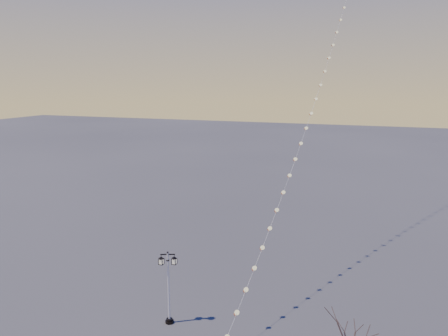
% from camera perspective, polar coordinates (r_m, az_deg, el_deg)
% --- Properties ---
extents(street_lamp, '(1.30, 0.80, 5.38)m').
position_cam_1_polar(street_lamp, '(31.07, -7.43, -15.10)').
color(street_lamp, black).
rests_on(street_lamp, ground).
extents(kite_train, '(7.01, 49.62, 46.50)m').
position_cam_1_polar(kite_train, '(46.46, 14.32, 19.02)').
color(kite_train, '#39201F').
rests_on(kite_train, ground).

